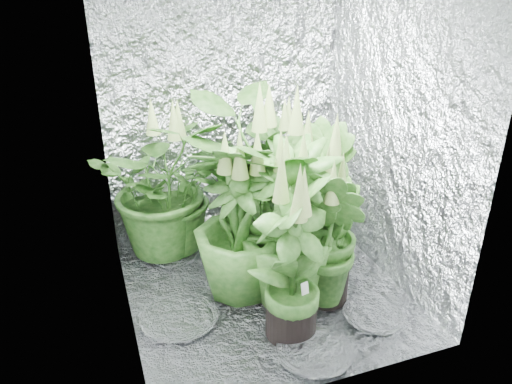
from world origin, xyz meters
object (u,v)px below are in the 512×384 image
at_px(plant_e, 273,193).
at_px(plant_c, 315,205).
at_px(plant_b, 271,173).
at_px(plant_h, 289,226).
at_px(plant_f, 293,260).
at_px(plant_g, 329,236).
at_px(plant_a, 165,184).
at_px(plant_d, 239,223).
at_px(circulation_fan, 309,208).

bearing_deg(plant_e, plant_c, -9.20).
distance_m(plant_b, plant_h, 0.78).
height_order(plant_f, plant_g, plant_f).
height_order(plant_a, plant_f, plant_a).
relative_size(plant_a, plant_g, 1.15).
xyz_separation_m(plant_a, plant_b, (0.75, 0.00, -0.03)).
distance_m(plant_a, plant_e, 0.76).
bearing_deg(plant_f, plant_h, 71.23).
height_order(plant_a, plant_g, plant_a).
xyz_separation_m(plant_a, plant_f, (0.45, -1.06, -0.04)).
distance_m(plant_c, plant_h, 0.33).
bearing_deg(plant_d, plant_e, 23.48).
xyz_separation_m(plant_a, plant_e, (0.56, -0.51, 0.08)).
xyz_separation_m(plant_a, plant_h, (0.56, -0.76, -0.02)).
relative_size(plant_e, plant_g, 1.32).
bearing_deg(plant_c, plant_f, -126.04).
xyz_separation_m(plant_d, plant_g, (0.46, -0.22, -0.06)).
height_order(plant_c, plant_e, plant_e).
height_order(plant_b, plant_h, plant_h).
bearing_deg(circulation_fan, plant_g, -84.31).
bearing_deg(plant_a, plant_f, -66.69).
relative_size(plant_b, plant_f, 1.01).
relative_size(plant_a, plant_c, 1.02).
distance_m(plant_a, plant_b, 0.75).
xyz_separation_m(plant_c, plant_g, (-0.05, -0.28, -0.05)).
xyz_separation_m(plant_b, plant_h, (-0.19, -0.76, 0.01)).
bearing_deg(plant_b, plant_g, -88.22).
relative_size(plant_d, plant_g, 1.14).
relative_size(plant_c, plant_f, 1.03).
bearing_deg(plant_c, plant_b, 97.64).
bearing_deg(circulation_fan, plant_d, -117.59).
xyz_separation_m(plant_f, plant_h, (0.10, 0.30, 0.02)).
bearing_deg(plant_b, plant_h, -104.10).
height_order(plant_d, plant_e, plant_e).
distance_m(plant_a, plant_h, 0.94).
bearing_deg(plant_b, plant_c, -82.36).
xyz_separation_m(plant_c, plant_f, (-0.37, -0.50, -0.01)).
xyz_separation_m(plant_c, plant_h, (-0.26, -0.20, 0.01)).
relative_size(plant_a, plant_f, 1.05).
height_order(plant_b, plant_d, plant_d).
height_order(plant_e, circulation_fan, plant_e).
relative_size(plant_g, plant_h, 0.89).
xyz_separation_m(plant_f, plant_g, (0.32, 0.22, -0.04)).
relative_size(plant_b, plant_d, 0.97).
relative_size(plant_a, circulation_fan, 2.63).
height_order(plant_d, plant_f, plant_d).
height_order(plant_a, plant_b, plant_a).
height_order(plant_g, circulation_fan, plant_g).
distance_m(plant_c, plant_f, 0.62).
xyz_separation_m(plant_b, plant_e, (-0.19, -0.51, 0.10)).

